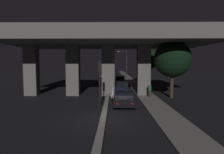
% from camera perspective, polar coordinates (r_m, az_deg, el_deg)
% --- Properties ---
extents(ground_plane, '(200.00, 200.00, 0.00)m').
position_cam_1_polar(ground_plane, '(13.48, -2.70, -13.68)').
color(ground_plane, black).
extents(median_divider, '(0.42, 126.00, 0.35)m').
position_cam_1_polar(median_divider, '(47.97, -0.23, -0.55)').
color(median_divider, gray).
rests_on(median_divider, ground_plane).
extents(sidewalk_right, '(2.36, 126.00, 0.13)m').
position_cam_1_polar(sidewalk_right, '(41.21, 6.44, -1.50)').
color(sidewalk_right, gray).
rests_on(sidewalk_right, ground_plane).
extents(elevated_overpass, '(26.09, 11.65, 9.10)m').
position_cam_1_polar(elevated_overpass, '(23.24, -1.90, 11.32)').
color(elevated_overpass, slate).
rests_on(elevated_overpass, ground_plane).
extents(traffic_light_left_of_median, '(0.30, 0.49, 4.52)m').
position_cam_1_polar(traffic_light_left_of_median, '(16.90, -4.00, 0.64)').
color(traffic_light_left_of_median, black).
rests_on(traffic_light_left_of_median, ground_plane).
extents(street_lamp, '(2.70, 0.32, 7.95)m').
position_cam_1_polar(street_lamp, '(49.76, 4.32, 4.88)').
color(street_lamp, '#2D2D30').
rests_on(street_lamp, ground_plane).
extents(car_black_lead, '(2.14, 3.97, 1.47)m').
position_cam_1_polar(car_black_lead, '(17.35, 3.94, -7.09)').
color(car_black_lead, black).
rests_on(car_black_lead, ground_plane).
extents(car_dark_blue_second, '(2.07, 4.12, 1.80)m').
position_cam_1_polar(car_dark_blue_second, '(23.43, 3.00, -3.68)').
color(car_dark_blue_second, '#141938').
rests_on(car_dark_blue_second, ground_plane).
extents(car_dark_red_third, '(2.05, 4.68, 1.97)m').
position_cam_1_polar(car_dark_red_third, '(32.41, 2.70, -1.34)').
color(car_dark_red_third, '#591414').
rests_on(car_dark_red_third, ground_plane).
extents(car_white_lead_oncoming, '(2.07, 4.50, 1.46)m').
position_cam_1_polar(car_white_lead_oncoming, '(37.02, -2.95, -1.03)').
color(car_white_lead_oncoming, silver).
rests_on(car_white_lead_oncoming, ground_plane).
extents(car_white_second_oncoming, '(2.09, 4.36, 1.39)m').
position_cam_1_polar(car_white_second_oncoming, '(50.26, -2.54, 0.28)').
color(car_white_second_oncoming, silver).
rests_on(car_white_second_oncoming, ground_plane).
extents(car_silver_third_oncoming, '(2.03, 4.66, 1.43)m').
position_cam_1_polar(car_silver_third_oncoming, '(58.73, -1.82, 0.87)').
color(car_silver_third_oncoming, gray).
rests_on(car_silver_third_oncoming, ground_plane).
extents(motorcycle_white_filtering_near, '(0.34, 1.94, 1.51)m').
position_cam_1_polar(motorcycle_white_filtering_near, '(19.80, 0.20, -5.98)').
color(motorcycle_white_filtering_near, black).
rests_on(motorcycle_white_filtering_near, ground_plane).
extents(pedestrian_on_sidewalk, '(0.40, 0.40, 1.65)m').
position_cam_1_polar(pedestrian_on_sidewalk, '(21.96, 12.21, -4.25)').
color(pedestrian_on_sidewalk, '#2D261E').
rests_on(pedestrian_on_sidewalk, sidewalk_right).
extents(roadside_tree_kerbside_near, '(4.44, 4.44, 6.98)m').
position_cam_1_polar(roadside_tree_kerbside_near, '(22.57, 19.11, 5.51)').
color(roadside_tree_kerbside_near, '#38281C').
rests_on(roadside_tree_kerbside_near, ground_plane).
extents(roadside_tree_kerbside_mid, '(4.30, 4.30, 7.40)m').
position_cam_1_polar(roadside_tree_kerbside_mid, '(36.50, 11.77, 5.80)').
color(roadside_tree_kerbside_mid, '#2D2116').
rests_on(roadside_tree_kerbside_mid, ground_plane).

